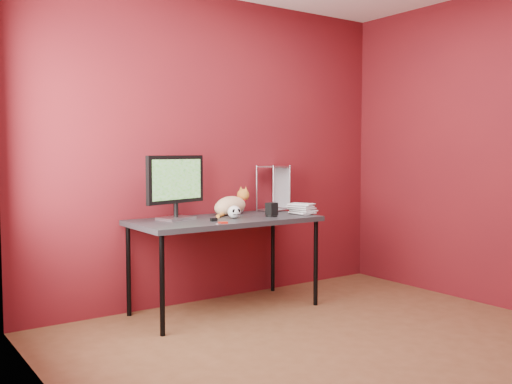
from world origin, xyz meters
TOP-DOWN VIEW (x-y plane):
  - room at (0.00, 0.00)m, footprint 3.52×3.52m
  - desk at (-0.15, 1.37)m, footprint 1.50×0.70m
  - monitor at (-0.52, 1.50)m, footprint 0.56×0.26m
  - cat at (0.03, 1.57)m, footprint 0.45×0.31m
  - skull_mug at (-0.10, 1.31)m, footprint 0.11×0.11m
  - speaker at (0.22, 1.24)m, footprint 0.10×0.10m
  - book_stack at (0.48, 1.25)m, footprint 0.22×0.25m
  - wire_rack at (0.51, 1.61)m, footprint 0.28×0.25m
  - pocket_knife at (-0.35, 1.08)m, footprint 0.08×0.04m
  - black_gadget at (-0.33, 1.24)m, footprint 0.05×0.03m
  - washer at (-0.39, 1.08)m, footprint 0.04×0.04m

SIDE VIEW (x-z plane):
  - desk at x=-0.15m, z-range 0.32..1.07m
  - washer at x=-0.39m, z-range 0.75..0.75m
  - pocket_knife at x=-0.35m, z-range 0.75..0.76m
  - black_gadget at x=-0.33m, z-range 0.75..0.77m
  - skull_mug at x=-0.10m, z-range 0.75..0.85m
  - speaker at x=0.22m, z-range 0.75..0.86m
  - cat at x=0.03m, z-range 0.71..0.95m
  - wire_rack at x=0.51m, z-range 0.75..1.16m
  - monitor at x=-0.52m, z-range 0.78..1.28m
  - book_stack at x=0.48m, z-range 0.75..1.76m
  - room at x=0.00m, z-range 0.14..2.75m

